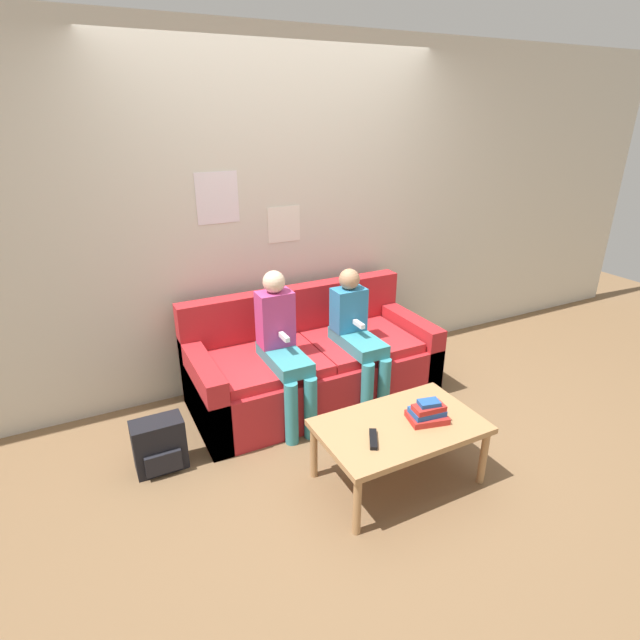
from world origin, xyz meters
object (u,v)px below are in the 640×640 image
at_px(coffee_table, 400,430).
at_px(backpack, 160,445).
at_px(couch, 312,365).
at_px(person_left, 283,345).
at_px(tv_remote, 373,439).
at_px(person_right, 357,333).

xyz_separation_m(coffee_table, backpack, (-1.24, 0.75, -0.19)).
height_order(couch, person_left, person_left).
height_order(couch, tv_remote, couch).
xyz_separation_m(couch, person_left, (-0.31, -0.19, 0.32)).
bearing_deg(person_left, person_right, -0.92).
distance_m(person_right, backpack, 1.53).
xyz_separation_m(person_left, person_right, (0.58, -0.01, -0.03)).
bearing_deg(person_right, coffee_table, -105.01).
distance_m(coffee_table, person_left, 0.99).
bearing_deg(coffee_table, tv_remote, -163.86).
bearing_deg(couch, person_right, -36.38).
relative_size(person_right, tv_remote, 6.06).
height_order(tv_remote, backpack, tv_remote).
relative_size(person_left, backpack, 3.22).
distance_m(coffee_table, person_right, 0.94).
height_order(couch, backpack, couch).
relative_size(couch, coffee_table, 1.93).
xyz_separation_m(coffee_table, person_left, (-0.35, 0.89, 0.24)).
xyz_separation_m(couch, backpack, (-1.20, -0.34, -0.11)).
relative_size(person_left, tv_remote, 6.46).
bearing_deg(tv_remote, coffee_table, 46.57).
bearing_deg(couch, coffee_table, -88.11).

